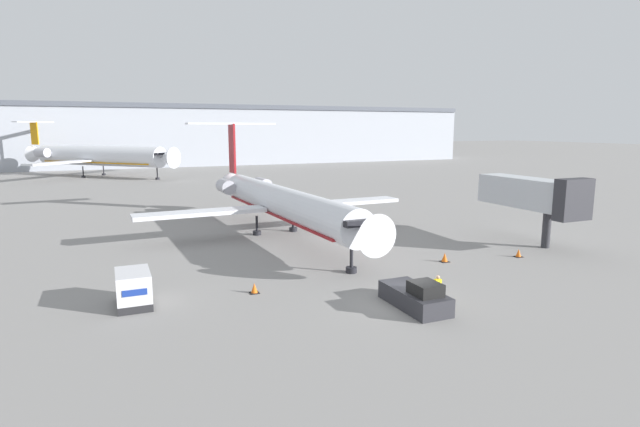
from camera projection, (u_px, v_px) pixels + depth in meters
name	position (u px, v px, depth m)	size (l,w,h in m)	color
ground_plane	(410.00, 305.00, 28.99)	(600.00, 600.00, 0.00)	gray
terminal_building	(167.00, 135.00, 136.35)	(180.00, 16.80, 16.50)	#9EA3AD
airplane_main	(279.00, 200.00, 47.50)	(26.58, 33.98, 10.79)	silver
pushback_tug	(415.00, 297.00, 28.57)	(2.08, 4.76, 1.76)	#2D2D33
luggage_cart	(133.00, 289.00, 28.77)	(1.87, 3.02, 2.05)	#232326
worker_near_tug	(438.00, 288.00, 29.32)	(0.40, 0.24, 1.66)	#232838
worker_by_wing	(372.00, 224.00, 48.32)	(0.40, 0.26, 1.85)	#232838
traffic_cone_left	(254.00, 288.00, 31.09)	(0.58, 0.58, 0.65)	black
traffic_cone_right	(445.00, 258.00, 38.36)	(0.64, 0.64, 0.71)	black
traffic_cone_mid	(519.00, 253.00, 39.82)	(0.59, 0.59, 0.65)	black
airplane_parked_far_left	(97.00, 156.00, 105.11)	(31.97, 32.81, 11.62)	silver
jet_bridge	(532.00, 194.00, 43.90)	(3.20, 10.32, 6.19)	#2D2D33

